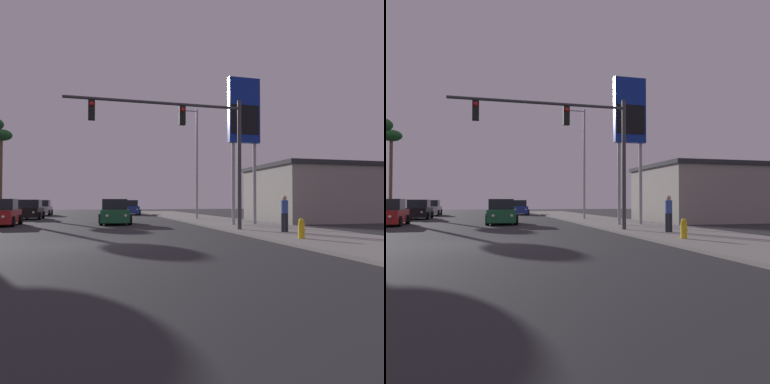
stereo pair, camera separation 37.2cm
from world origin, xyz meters
The scene contains 14 objects.
ground_plane centered at (0.00, 0.00, 0.00)m, with size 120.00×120.00×0.00m, color #28282B.
sidewalk_right centered at (9.50, 10.00, 0.06)m, with size 5.00×60.00×0.12m.
building_gas_station centered at (18.00, 11.96, 2.16)m, with size 10.30×8.30×4.30m.
car_blue centered at (4.80, 29.99, 0.76)m, with size 2.04×4.34×1.68m.
car_silver centered at (-4.81, 30.17, 0.76)m, with size 2.04×4.32×1.68m.
car_black centered at (-4.62, 21.00, 0.76)m, with size 2.04×4.32×1.68m.
car_red centered at (-4.97, 12.00, 0.76)m, with size 2.04×4.33×1.68m.
car_green centered at (1.97, 11.96, 0.76)m, with size 2.04×4.34×1.68m.
traffic_light_mast centered at (5.15, 3.88, 4.79)m, with size 8.59×0.36×6.50m.
street_lamp centered at (8.72, 15.92, 5.12)m, with size 1.74×0.24×9.00m.
gas_station_sign centered at (9.52, 7.65, 6.62)m, with size 2.00×0.42×9.00m.
fire_hydrant centered at (8.15, -1.07, 0.49)m, with size 0.24×0.34×0.76m.
pedestrian_on_sidewalk centered at (9.04, 1.80, 1.03)m, with size 0.34×0.32×1.67m.
palm_tree_far centered at (-9.76, 34.00, 8.64)m, with size 2.40×2.40×9.94m.
Camera 2 is at (0.87, -13.73, 1.51)m, focal length 35.00 mm.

